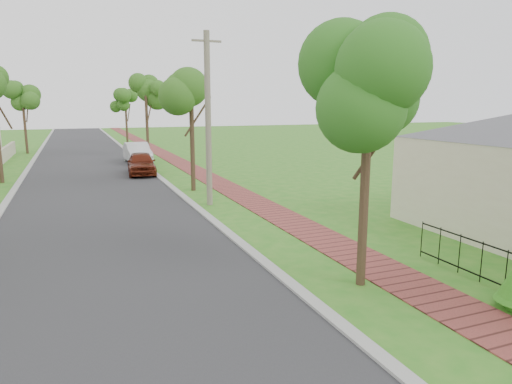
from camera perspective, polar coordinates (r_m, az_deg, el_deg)
ground at (r=7.88m, az=11.81°, el=-21.09°), size 160.00×160.00×0.00m
road at (r=25.85m, az=-19.74°, el=1.03°), size 7.00×120.00×0.02m
kerb_right at (r=26.22m, az=-11.76°, el=1.58°), size 0.30×120.00×0.10m
kerb_left at (r=25.99m, az=-27.79°, el=0.46°), size 0.30×120.00×0.10m
sidewalk at (r=26.78m, az=-6.28°, el=1.94°), size 1.50×120.00×0.03m
street_trees at (r=32.36m, az=-20.57°, el=10.92°), size 10.70×37.65×5.89m
parked_car_red at (r=28.15m, az=-14.13°, el=3.49°), size 1.94×4.06×1.34m
parked_car_white at (r=33.75m, az=-14.61°, el=4.74°), size 1.62×4.42×1.45m
near_tree at (r=10.38m, az=13.91°, el=11.10°), size 2.07×2.07×5.32m
utility_pole at (r=18.78m, az=-6.01°, el=9.05°), size 1.20×0.24×6.99m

